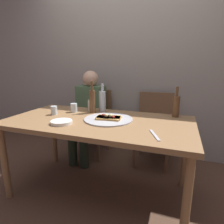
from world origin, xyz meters
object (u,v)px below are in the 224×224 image
Objects in this scene: tumbler_near at (91,105)px; wine_glass at (54,110)px; dining_table at (98,128)px; table_knife at (155,135)px; wine_bottle at (102,101)px; tumbler_far at (74,108)px; chair_left at (93,117)px; water_bottle at (92,101)px; guest_in_sweater at (88,111)px; pizza_slice_extra at (108,117)px; pizza_tray at (108,119)px; pizza_slice_last at (109,118)px; plate_stack at (62,122)px; chair_right at (154,123)px; beer_bottle at (176,106)px.

wine_glass is (-0.27, -0.29, -0.01)m from tumbler_near.
table_knife is (0.54, -0.23, 0.08)m from dining_table.
wine_bottle is at bearing 3.45° from tumbler_near.
tumbler_far is 0.10× the size of chair_left.
water_bottle is 0.58m from guest_in_sweater.
tumbler_near is (-0.06, 0.08, -0.07)m from water_bottle.
guest_in_sweater reaches higher than tumbler_near.
tumbler_far is 1.05× the size of wine_glass.
pizza_slice_extra is 2.78× the size of wine_glass.
pizza_slice_last is (0.01, -0.01, 0.02)m from pizza_tray.
pizza_tray is 0.42m from plate_stack.
table_knife is (0.45, -0.26, -0.02)m from pizza_slice_last.
tumbler_far is 1.00m from table_knife.
tumbler_far is 1.05m from chair_right.
wine_glass is at bearing 136.16° from plate_stack.
wine_bottle is 0.57m from plate_stack.
pizza_slice_last is (0.10, 0.03, 0.10)m from dining_table.
wine_bottle is 1.63× the size of plate_stack.
beer_bottle is at bearing 144.51° from table_knife.
pizza_slice_extra is at bearing 167.24° from pizza_slice_last.
tumbler_near is 0.19m from tumbler_far.
pizza_tray is at bearing -19.03° from tumbler_far.
beer_bottle is at bearing 28.77° from pizza_tray.
tumbler_near is 0.53× the size of table_knife.
pizza_slice_last is 0.01m from pizza_slice_extra.
chair_right reaches higher than tumbler_far.
table_knife reaches higher than dining_table.
table_knife is (0.79, -0.02, -0.01)m from plate_stack.
plate_stack is 1.26m from chair_right.
chair_left is at bearing 124.61° from wine_bottle.
chair_right is at bearing 67.76° from pizza_tray.
beer_bottle reaches higher than plate_stack.
tumbler_far is at bearing 160.43° from pizza_slice_extra.
plate_stack is (-0.16, -0.53, -0.10)m from wine_bottle.
dining_table is 5.12× the size of water_bottle.
chair_left is at bearing 86.05° from wine_glass.
wine_glass is (-0.59, -0.00, 0.02)m from pizza_slice_last.
chair_left is (0.06, 0.81, -0.28)m from wine_glass.
dining_table is 0.96m from chair_left.
beer_bottle is 3.32× the size of wine_glass.
tumbler_far is (-0.28, -0.13, -0.07)m from wine_bottle.
dining_table is 0.51m from wine_glass.
wine_bottle reaches higher than tumbler_near.
plate_stack is at bearing -101.08° from water_bottle.
tumbler_far is at bearing -138.99° from tumbler_near.
wine_bottle is at bearing 25.45° from tumbler_far.
pizza_slice_last is 0.92× the size of pizza_slice_extra.
pizza_slice_extra is at bearing -143.20° from table_knife.
tumbler_far is (-0.45, 0.16, 0.02)m from pizza_slice_extra.
tumbler_far is at bearing 98.92° from guest_in_sweater.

